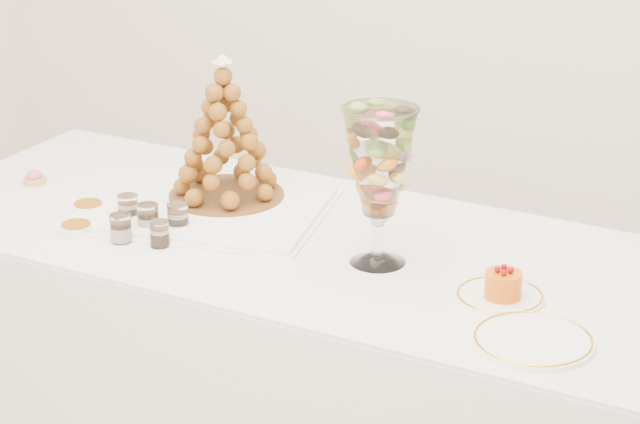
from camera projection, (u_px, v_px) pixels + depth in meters
The scene contains 15 objects.
buffet_table at pixel (304, 381), 3.31m from camera, with size 2.21×0.98×0.82m.
lace_tray at pixel (204, 208), 3.32m from camera, with size 0.62×0.46×0.02m, color white.
macaron_vase at pixel (379, 164), 2.93m from camera, with size 0.18×0.18×0.39m.
cake_plate at pixel (500, 296), 2.83m from camera, with size 0.20×0.20×0.01m, color white.
spare_plate at pixel (533, 341), 2.63m from camera, with size 0.26×0.26×0.01m, color white.
pink_tart at pixel (35, 178), 3.51m from camera, with size 0.06×0.06×0.04m.
verrine_a at pixel (128, 208), 3.25m from camera, with size 0.05×0.05×0.07m, color white.
verrine_b at pixel (148, 218), 3.18m from camera, with size 0.06×0.06×0.07m, color white.
verrine_c at pixel (178, 218), 3.19m from camera, with size 0.05×0.05×0.07m, color white.
verrine_d at pixel (121, 228), 3.12m from camera, with size 0.05×0.05×0.07m, color white.
verrine_e at pixel (160, 234), 3.10m from camera, with size 0.05×0.05×0.07m, color white.
ramekin_back at pixel (88, 208), 3.31m from camera, with size 0.08×0.08×0.03m, color white.
ramekin_front at pixel (76, 229), 3.18m from camera, with size 0.08×0.08×0.03m, color white.
croquembouche at pixel (225, 129), 3.30m from camera, with size 0.31×0.31×0.39m.
mousse_cake at pixel (503, 284), 2.81m from camera, with size 0.08×0.08×0.07m.
Camera 1 is at (1.24, -2.29, 2.06)m, focal length 70.00 mm.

